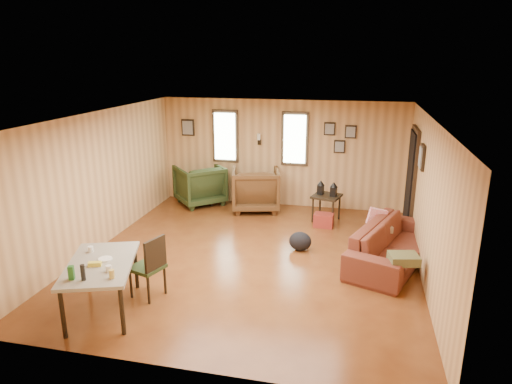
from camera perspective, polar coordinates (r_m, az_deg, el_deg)
room at (r=7.68m, az=1.03°, el=0.77°), size 5.54×6.04×2.44m
sofa at (r=7.85m, az=16.80°, el=-5.50°), size 1.42×2.35×0.89m
recliner_brown at (r=10.10m, az=-0.06°, el=0.62°), size 1.21×1.17×1.04m
recliner_green at (r=10.59m, az=-7.04°, el=1.15°), size 1.34×1.33×1.00m
end_table at (r=10.68m, az=-5.96°, el=0.59°), size 0.64×0.61×0.66m
side_table at (r=9.49m, az=8.84°, el=-0.24°), size 0.66×0.66×0.86m
cooler at (r=9.29m, az=8.46°, el=-3.50°), size 0.40×0.30×0.27m
backpack at (r=8.12m, az=5.54°, el=-6.15°), size 0.44×0.36×0.34m
sofa_pillows at (r=7.62m, az=16.42°, el=-5.65°), size 0.77×1.78×0.36m
dining_table at (r=6.40m, az=-18.88°, el=-8.91°), size 1.23×1.57×0.90m
dining_chair at (r=6.62m, az=-13.07°, el=-8.75°), size 0.52×0.52×0.92m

